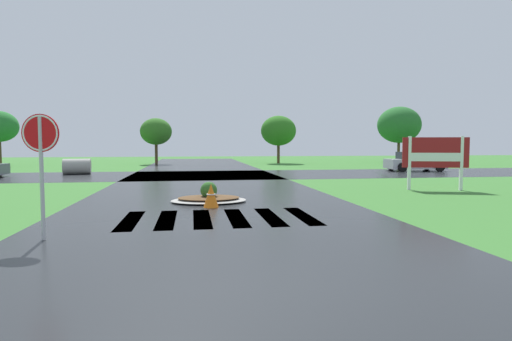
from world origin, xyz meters
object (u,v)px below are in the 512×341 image
object	(u,v)px
car_dark_suv	(414,162)
drainage_pipe_stack	(77,167)
traffic_cone	(211,196)
estate_billboard	(435,155)
median_island	(209,198)
stop_sign	(41,147)

from	to	relation	value
car_dark_suv	drainage_pipe_stack	distance (m)	23.14
traffic_cone	car_dark_suv	bearing A→B (deg)	44.68
estate_billboard	traffic_cone	size ratio (longest dim) A/B	3.55
drainage_pipe_stack	car_dark_suv	bearing A→B (deg)	-0.45
drainage_pipe_stack	median_island	bearing A→B (deg)	-61.04
drainage_pipe_stack	stop_sign	bearing A→B (deg)	-77.37
median_island	car_dark_suv	bearing A→B (deg)	42.31
car_dark_suv	drainage_pipe_stack	world-z (taller)	car_dark_suv
median_island	drainage_pipe_stack	distance (m)	16.15
stop_sign	drainage_pipe_stack	xyz separation A→B (m)	(-4.29, 19.15, -1.39)
estate_billboard	drainage_pipe_stack	xyz separation A→B (m)	(-17.39, 11.91, -0.98)
estate_billboard	median_island	xyz separation A→B (m)	(-9.57, -2.21, -1.33)
stop_sign	median_island	xyz separation A→B (m)	(3.53, 5.02, -1.74)
estate_billboard	drainage_pipe_stack	world-z (taller)	estate_billboard
traffic_cone	median_island	bearing A→B (deg)	90.96
car_dark_suv	traffic_cone	size ratio (longest dim) A/B	5.65
estate_billboard	median_island	distance (m)	9.91
stop_sign	estate_billboard	size ratio (longest dim) A/B	0.98
stop_sign	estate_billboard	bearing A→B (deg)	39.14
stop_sign	median_island	distance (m)	6.38
estate_billboard	traffic_cone	bearing A→B (deg)	35.67
stop_sign	car_dark_suv	bearing A→B (deg)	55.40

